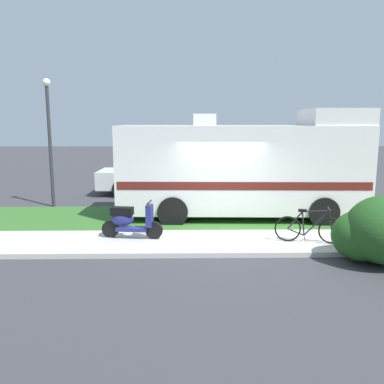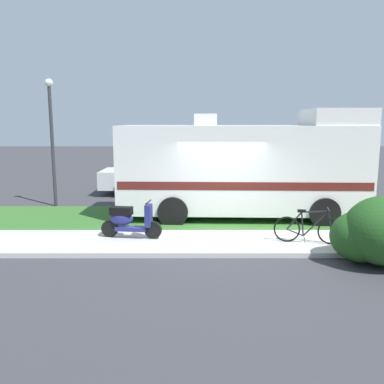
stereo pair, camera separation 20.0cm
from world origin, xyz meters
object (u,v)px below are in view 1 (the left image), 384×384
object	(u,v)px
bicycle	(310,228)
scooter	(130,221)
motorhome_rv	(244,167)
pickup_truck_near	(173,172)
street_lamp_post	(49,131)

from	to	relation	value
bicycle	scooter	bearing A→B (deg)	173.91
motorhome_rv	pickup_truck_near	xyz separation A→B (m)	(-2.36, 4.45, -0.69)
bicycle	pickup_truck_near	world-z (taller)	pickup_truck_near
motorhome_rv	scooter	world-z (taller)	motorhome_rv
street_lamp_post	bicycle	bearing A→B (deg)	-32.45
bicycle	pickup_truck_near	distance (m)	8.42
scooter	bicycle	xyz separation A→B (m)	(4.48, -0.48, -0.09)
pickup_truck_near	street_lamp_post	bearing A→B (deg)	-148.81
bicycle	pickup_truck_near	xyz separation A→B (m)	(-3.56, 7.62, 0.46)
scooter	bicycle	world-z (taller)	scooter
motorhome_rv	bicycle	xyz separation A→B (m)	(1.20, -3.17, -1.15)
pickup_truck_near	street_lamp_post	distance (m)	5.35
scooter	bicycle	bearing A→B (deg)	-6.09
scooter	pickup_truck_near	size ratio (longest dim) A/B	0.31
scooter	street_lamp_post	size ratio (longest dim) A/B	0.35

